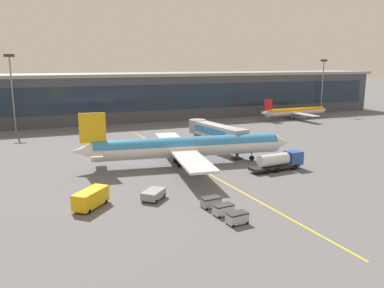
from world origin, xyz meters
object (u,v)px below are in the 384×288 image
main_airliner (187,147)px  lavatory_truck (90,198)px  baggage_cart_1 (223,209)px  baggage_cart_2 (211,202)px  commuter_jet_near (295,112)px  pushback_tug (153,194)px  baggage_cart_0 (237,218)px  fuel_tanker (280,161)px

main_airliner → lavatory_truck: 26.64m
baggage_cart_1 → baggage_cart_2: same height
lavatory_truck → commuter_jet_near: (77.92, 61.00, 1.20)m
pushback_tug → commuter_jet_near: size_ratio=0.15×
main_airliner → baggage_cart_0: main_airliner is taller
main_airliner → pushback_tug: bearing=-124.9°
baggage_cart_2 → commuter_jet_near: commuter_jet_near is taller
pushback_tug → commuter_jet_near: (69.01, 61.06, 1.77)m
main_airliner → baggage_cart_1: 26.46m
main_airliner → commuter_jet_near: size_ratio=1.50×
fuel_tanker → lavatory_truck: size_ratio=1.87×
pushback_tug → baggage_cart_1: baggage_cart_1 is taller
lavatory_truck → pushback_tug: size_ratio=1.35×
main_airliner → baggage_cart_2: size_ratio=15.52×
baggage_cart_0 → baggage_cart_1: same height
baggage_cart_0 → main_airliner: bearing=81.2°
baggage_cart_0 → baggage_cart_2: same height
pushback_tug → baggage_cart_0: baggage_cart_0 is taller
fuel_tanker → commuter_jet_near: bearing=51.7°
pushback_tug → commuter_jet_near: bearing=41.5°
main_airliner → pushback_tug: 20.65m
main_airliner → commuter_jet_near: (57.30, 44.27, -0.96)m
baggage_cart_1 → commuter_jet_near: commuter_jet_near is taller
fuel_tanker → lavatory_truck: fuel_tanker is taller
commuter_jet_near → baggage_cart_0: bearing=-130.1°
baggage_cart_1 → lavatory_truck: bearing=149.9°
lavatory_truck → commuter_jet_near: 98.96m
baggage_cart_1 → baggage_cart_2: (-0.33, 3.18, 0.00)m
baggage_cart_0 → baggage_cart_2: bearing=96.0°
main_airliner → baggage_cart_2: main_airliner is taller
pushback_tug → baggage_cart_0: 14.21m
baggage_cart_0 → commuter_jet_near: (61.81, 73.32, 1.84)m
main_airliner → fuel_tanker: (14.56, -9.90, -1.83)m
main_airliner → baggage_cart_2: 23.43m
baggage_cart_1 → main_airliner: bearing=79.4°
main_airliner → fuel_tanker: size_ratio=3.96×
fuel_tanker → baggage_cart_1: bearing=-140.5°
baggage_cart_1 → commuter_jet_near: 93.72m
main_airliner → lavatory_truck: size_ratio=7.41×
baggage_cart_1 → commuter_jet_near: (62.14, 70.13, 1.84)m
baggage_cart_0 → fuel_tanker: bearing=45.1°
lavatory_truck → baggage_cart_0: lavatory_truck is taller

